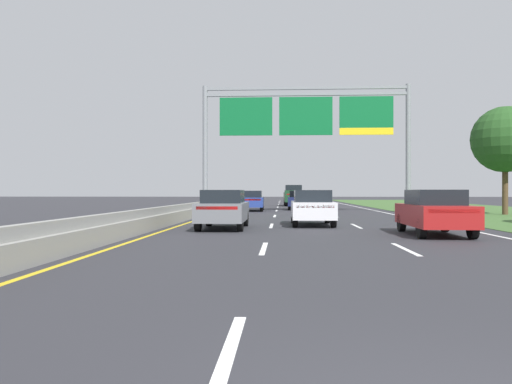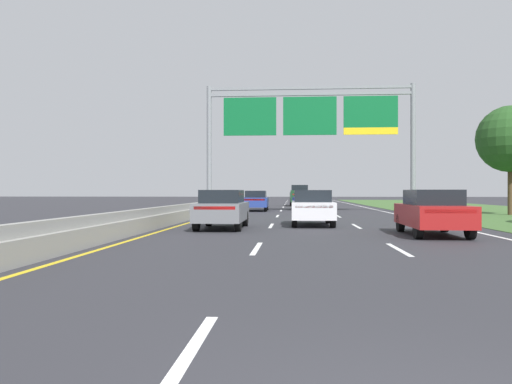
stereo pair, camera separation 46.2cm
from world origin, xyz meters
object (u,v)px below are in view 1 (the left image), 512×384
Objects in this scene: car_blue_left_lane_sedan at (252,200)px; car_white_centre_lane_sedan at (312,207)px; overhead_sign_gantry at (306,122)px; car_red_right_lane_sedan at (434,211)px; car_navy_centre_lane_sedan at (299,200)px; car_grey_left_lane_sedan at (223,209)px; pickup_truck_darkgreen at (294,196)px; roadside_tree_mid at (505,140)px.

car_white_centre_lane_sedan is (3.73, -16.74, 0.00)m from car_blue_left_lane_sedan.
overhead_sign_gantry is 3.40× the size of car_red_right_lane_sedan.
car_blue_left_lane_sedan is 1.01× the size of car_white_centre_lane_sedan.
car_navy_centre_lane_sedan is at bearing 9.92° from car_red_right_lane_sedan.
car_grey_left_lane_sedan is at bearing -103.72° from overhead_sign_gantry.
car_white_centre_lane_sedan is (3.72, 2.31, 0.00)m from car_grey_left_lane_sedan.
car_navy_centre_lane_sedan is 1.01× the size of car_white_centre_lane_sedan.
car_grey_left_lane_sedan is (-3.55, -33.74, -0.26)m from pickup_truck_darkgreen.
car_grey_left_lane_sedan is at bearing 178.87° from car_blue_left_lane_sedan.
car_blue_left_lane_sedan is at bearing 164.91° from pickup_truck_darkgreen.
roadside_tree_mid is at bearing -122.75° from car_navy_centre_lane_sedan.
car_blue_left_lane_sedan is (-3.56, -14.68, -0.26)m from pickup_truck_darkgreen.
car_grey_left_lane_sedan is 8.10m from car_red_right_lane_sedan.
car_blue_left_lane_sedan is 1.00× the size of car_red_right_lane_sedan.
pickup_truck_darkgreen is at bearing 7.41° from car_red_right_lane_sedan.
car_white_centre_lane_sedan and car_red_right_lane_sedan have the same top height.
overhead_sign_gantry is 2.15× the size of roadside_tree_mid.
overhead_sign_gantry reaches higher than car_grey_left_lane_sedan.
car_grey_left_lane_sedan is 1.00× the size of car_white_centre_lane_sedan.
car_navy_centre_lane_sedan is 0.64× the size of roadside_tree_mid.
car_navy_centre_lane_sedan is at bearing -0.22° from car_white_centre_lane_sedan.
car_blue_left_lane_sedan is 0.63× the size of roadside_tree_mid.
pickup_truck_darkgreen is 33.92m from car_grey_left_lane_sedan.
roadside_tree_mid is at bearing -52.00° from car_grey_left_lane_sedan.
car_blue_left_lane_sedan is (-0.01, 19.05, 0.00)m from car_grey_left_lane_sedan.
car_grey_left_lane_sedan and car_blue_left_lane_sedan have the same top height.
car_blue_left_lane_sedan and car_navy_centre_lane_sedan have the same top height.
car_blue_left_lane_sedan is 17.15m from car_white_centre_lane_sedan.
car_white_centre_lane_sedan is at bearing 178.85° from pickup_truck_darkgreen.
pickup_truck_darkgreen is 1.24× the size of car_grey_left_lane_sedan.
pickup_truck_darkgreen reaches higher than car_navy_centre_lane_sedan.
overhead_sign_gantry is at bearing -179.75° from pickup_truck_darkgreen.
pickup_truck_darkgreen is 31.43m from car_white_centre_lane_sedan.
car_white_centre_lane_sedan is 0.63× the size of roadside_tree_mid.
overhead_sign_gantry is at bearing -175.33° from car_navy_centre_lane_sedan.
roadside_tree_mid is (16.74, -5.87, 4.04)m from car_blue_left_lane_sedan.
pickup_truck_darkgreen reaches higher than car_red_right_lane_sedan.
pickup_truck_darkgreen is 24.70m from roadside_tree_mid.
car_red_right_lane_sedan is (3.60, -19.27, -5.75)m from overhead_sign_gantry.
roadside_tree_mid reaches higher than pickup_truck_darkgreen.
car_red_right_lane_sedan is at bearing -169.43° from car_navy_centre_lane_sedan.
car_blue_left_lane_sedan is 1.00× the size of car_navy_centre_lane_sedan.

